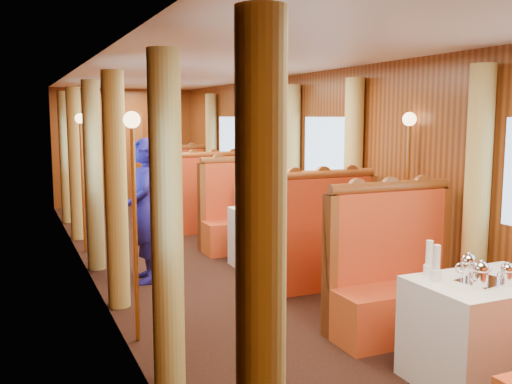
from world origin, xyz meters
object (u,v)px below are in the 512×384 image
rose_vase_mid (275,195)px  table_far (193,200)px  tea_tray (484,282)px  banquette_mid_fwd (315,250)px  rose_vase_far (194,171)px  banquette_mid_aft (245,220)px  teapot_right (507,277)px  steward (145,211)px  table_near (486,331)px  table_mid (276,237)px  banquette_far_aft (178,191)px  banquette_far_fwd (212,206)px  banquette_near_aft (398,286)px  teapot_left (480,278)px  teapot_back (468,270)px  passenger (252,201)px

rose_vase_mid → table_far: bearing=89.6°
table_far → tea_tray: size_ratio=3.09×
banquette_mid_fwd → rose_vase_far: banquette_mid_fwd is taller
banquette_mid_aft → teapot_right: 4.67m
teapot_right → steward: 4.01m
table_near → table_mid: (0.00, 3.50, 0.00)m
tea_tray → table_far: bearing=89.3°
teapot_right → banquette_far_aft: bearing=99.8°
banquette_far_fwd → teapot_right: size_ratio=9.16×
banquette_near_aft → banquette_far_fwd: same height
banquette_mid_fwd → banquette_far_fwd: 3.50m
table_far → teapot_right: bearing=-89.9°
banquette_far_aft → teapot_left: (-0.20, -8.14, 0.40)m
rose_vase_far → banquette_far_fwd: bearing=-90.6°
teapot_back → table_near: bearing=-12.3°
banquette_near_aft → passenger: banquette_near_aft is taller
teapot_back → rose_vase_mid: (0.11, 3.41, 0.11)m
banquette_far_fwd → rose_vase_far: size_ratio=3.72×
teapot_right → teapot_left: bearing=-175.5°
table_mid → table_far: bearing=90.0°
banquette_mid_fwd → passenger: bearing=90.0°
steward → passenger: (1.68, 0.79, -0.09)m
banquette_mid_fwd → table_far: (0.00, 4.51, -0.05)m
banquette_near_aft → teapot_left: (-0.20, -1.14, 0.40)m
banquette_far_fwd → steward: steward is taller
teapot_left → banquette_mid_aft: bearing=81.7°
banquette_far_aft → steward: 4.84m
table_near → teapot_left: 0.51m
banquette_far_aft → rose_vase_far: (0.01, -1.01, 0.50)m
banquette_far_fwd → banquette_mid_aft: bearing=-90.0°
banquette_far_aft → tea_tray: banquette_far_aft is taller
banquette_near_aft → teapot_right: 1.22m
table_near → tea_tray: (-0.08, -0.03, 0.38)m
table_far → teapot_left: size_ratio=5.97×
teapot_back → rose_vase_far: (0.14, 6.93, 0.11)m
banquette_mid_aft → rose_vase_far: bearing=89.7°
banquette_far_aft → teapot_back: 7.95m
banquette_far_fwd → teapot_back: bearing=-91.3°
table_mid → teapot_left: (-0.20, -3.62, 0.45)m
teapot_right → steward: steward is taller
table_far → tea_tray: tea_tray is taller
table_near → banquette_mid_fwd: size_ratio=0.78×
tea_tray → banquette_mid_aft: bearing=89.0°
banquette_far_fwd → teapot_right: (0.02, -6.13, 0.39)m
banquette_far_fwd → banquette_far_aft: same height
banquette_far_aft → tea_tray: size_ratio=3.94×
banquette_mid_fwd → teapot_back: bearing=-93.1°
banquette_near_aft → banquette_mid_aft: (0.00, 3.50, 0.00)m
teapot_left → rose_vase_far: size_ratio=0.49×
banquette_mid_aft → teapot_right: (0.02, -4.66, 0.39)m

